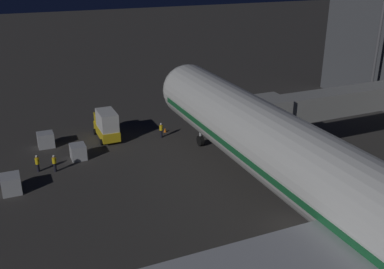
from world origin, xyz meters
name	(u,v)px	position (x,y,z in m)	size (l,w,h in m)	color
ground_plane	(294,227)	(0.00, 0.00, 0.00)	(320.00, 320.00, 0.00)	#383533
jet_bridge	(344,101)	(-13.49, -10.64, 5.55)	(25.51, 3.40, 7.08)	#9E9E99
apron_floodlight_mast	(379,39)	(-25.50, -18.74, 10.00)	(2.90, 0.50, 17.15)	#59595E
catering_truck	(106,124)	(9.09, -23.89, 1.77)	(2.36, 5.03, 3.49)	yellow
baggage_container_near_belt	(78,152)	(13.18, -19.64, 0.78)	(1.54, 1.74, 1.57)	#B7BABF
baggage_container_mid_row	(46,140)	(15.92, -24.24, 0.83)	(1.74, 1.58, 1.66)	#B7BABF
baggage_container_far_row	(11,184)	(19.97, -14.79, 0.83)	(1.65, 1.89, 1.67)	#B7BABF
ground_crew_by_belt_loader	(54,162)	(15.84, -17.50, 0.99)	(0.40, 0.40, 1.79)	black
ground_crew_marshaller_fwd	(161,129)	(3.20, -21.68, 1.00)	(0.40, 0.40, 1.82)	black
ground_crew_under_port_wing	(37,163)	(17.38, -18.18, 0.98)	(0.40, 0.40, 1.77)	black
traffic_cone_nose_port	(198,125)	(-2.20, -23.12, 0.28)	(0.36, 0.36, 0.55)	orange
traffic_cone_nose_starboard	(165,130)	(2.20, -23.12, 0.28)	(0.36, 0.36, 0.55)	orange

